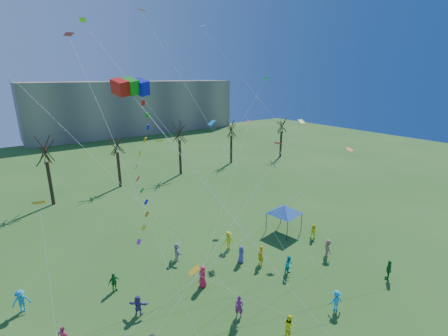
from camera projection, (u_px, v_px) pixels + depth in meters
distant_building at (136, 107)px, 93.36m from camera, size 60.00×14.00×15.00m
bare_tree_row at (104, 148)px, 44.84m from camera, size 69.95×7.94×10.64m
big_box_kite at (148, 174)px, 17.32m from camera, size 4.38×6.16×17.93m
canopy_tent_blue at (285, 209)px, 33.71m from camera, size 4.16×4.16×3.16m
festival_crowd at (212, 286)px, 24.22m from camera, size 26.89×14.50×1.86m
small_kites_aloft at (194, 117)px, 25.76m from camera, size 28.94×18.86×31.69m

